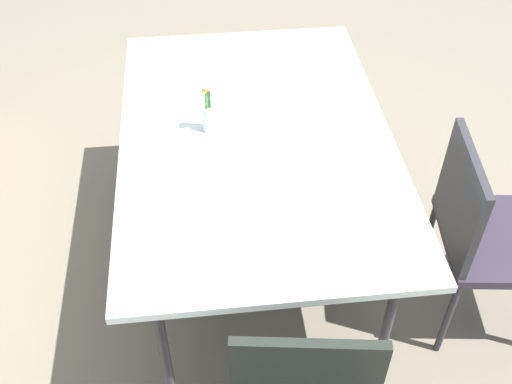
{
  "coord_description": "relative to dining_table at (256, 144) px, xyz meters",
  "views": [
    {
      "loc": [
        -1.95,
        0.13,
        2.27
      ],
      "look_at": [
        -0.08,
        -0.08,
        0.47
      ],
      "focal_mm": 42.9,
      "sensor_mm": 36.0,
      "label": 1
    }
  ],
  "objects": [
    {
      "name": "ground_plane",
      "position": [
        0.08,
        0.08,
        -0.74
      ],
      "size": [
        12.0,
        12.0,
        0.0
      ],
      "primitive_type": "plane",
      "color": "#756B5B"
    },
    {
      "name": "dining_table",
      "position": [
        0.0,
        0.0,
        0.0
      ],
      "size": [
        1.61,
        1.06,
        0.78
      ],
      "color": "silver",
      "rests_on": "ground"
    },
    {
      "name": "chair_near_left",
      "position": [
        -0.35,
        -0.87,
        -0.22
      ],
      "size": [
        0.52,
        0.52,
        0.89
      ],
      "rotation": [
        0.0,
        0.0,
        3.02
      ],
      "color": "#2F2836",
      "rests_on": "ground"
    },
    {
      "name": "flower_vase",
      "position": [
        0.05,
        0.18,
        0.15
      ],
      "size": [
        0.05,
        0.05,
        0.24
      ],
      "color": "silver",
      "rests_on": "dining_table"
    }
  ]
}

